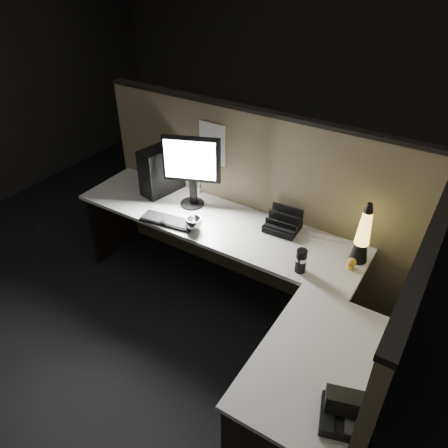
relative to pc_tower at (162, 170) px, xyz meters
The scene contains 17 objects.
floor 1.41m from the pc_tower, 44.73° to the right, with size 6.00×6.00×0.00m, color black.
room_shell 1.27m from the pc_tower, 44.73° to the right, with size 6.00×6.00×6.00m.
partition_back 0.80m from the pc_tower, 13.37° to the left, with size 2.66×0.06×1.50m, color brown.
partition_right 2.19m from the pc_tower, 17.30° to the right, with size 0.06×1.66×1.50m, color brown.
desk 1.12m from the pc_tower, 27.97° to the right, with size 2.60×1.60×0.73m.
pc_tower is the anchor object (origin of this frame).
monitor 0.36m from the pc_tower, ahead, with size 0.43×0.21×0.57m.
keyboard 0.52m from the pc_tower, 47.94° to the right, with size 0.42×0.14×0.02m, color black.
mouse 0.55m from the pc_tower, 51.30° to the right, with size 0.09×0.06×0.03m, color black.
clip_lamp 0.28m from the pc_tower, 12.90° to the left, with size 0.05×0.19×0.24m.
organizer 1.10m from the pc_tower, ahead, with size 0.25×0.22×0.18m.
lava_lamp 1.68m from the pc_tower, ahead, with size 0.12×0.12×0.44m.
travel_mug 1.44m from the pc_tower, 13.99° to the right, with size 0.07×0.07×0.17m, color black.
steel_mug 0.65m from the pc_tower, 31.51° to the right, with size 0.12×0.12×0.10m, color silver.
figurine 1.68m from the pc_tower, ahead, with size 0.06×0.06×0.06m, color orange.
pinned_paper 0.50m from the pc_tower, 20.02° to the left, with size 0.23×0.00×0.33m, color white.
desk_phone 2.32m from the pc_tower, 30.73° to the right, with size 0.28×0.28×0.14m.
Camera 1 is at (1.36, -1.69, 2.59)m, focal length 35.00 mm.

